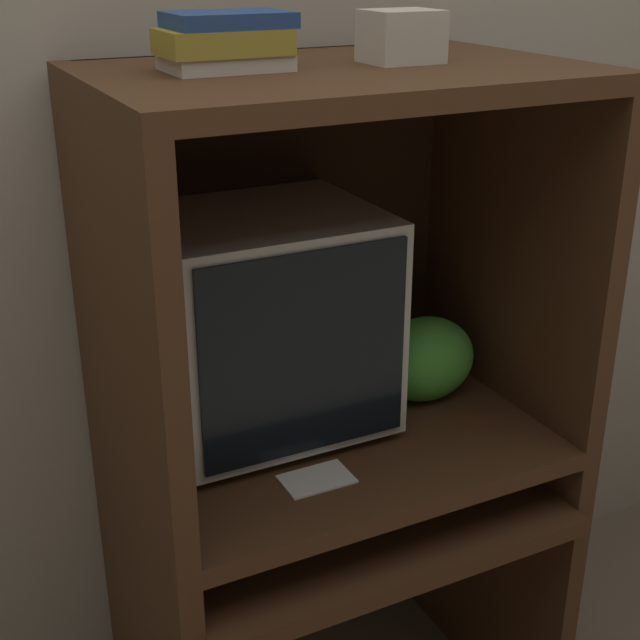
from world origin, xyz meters
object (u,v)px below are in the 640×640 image
crt_monitor (265,321)px  storage_box (401,36)px  snack_bag (425,359)px  mouse (442,480)px  book_stack (225,42)px  keyboard (316,516)px

crt_monitor → storage_box: bearing=-20.6°
crt_monitor → snack_bag: size_ratio=2.00×
crt_monitor → mouse: 0.49m
crt_monitor → book_stack: bearing=-146.0°
keyboard → snack_bag: snack_bag is taller
snack_bag → book_stack: 0.77m
book_stack → keyboard: bearing=-51.4°
crt_monitor → mouse: crt_monitor is taller
crt_monitor → keyboard: 0.38m
crt_monitor → keyboard: bearing=-83.4°
mouse → keyboard: bearing=179.0°
mouse → book_stack: size_ratio=0.30×
keyboard → snack_bag: bearing=22.6°
keyboard → snack_bag: 0.40m
keyboard → mouse: (0.28, -0.00, 0.00)m
mouse → storage_box: (-0.07, 0.09, 0.85)m
snack_bag → crt_monitor: bearing=173.0°
mouse → book_stack: (-0.38, 0.13, 0.85)m
crt_monitor → snack_bag: 0.37m
mouse → storage_box: storage_box is taller
keyboard → book_stack: (-0.10, 0.12, 0.85)m
crt_monitor → storage_box: size_ratio=3.51×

